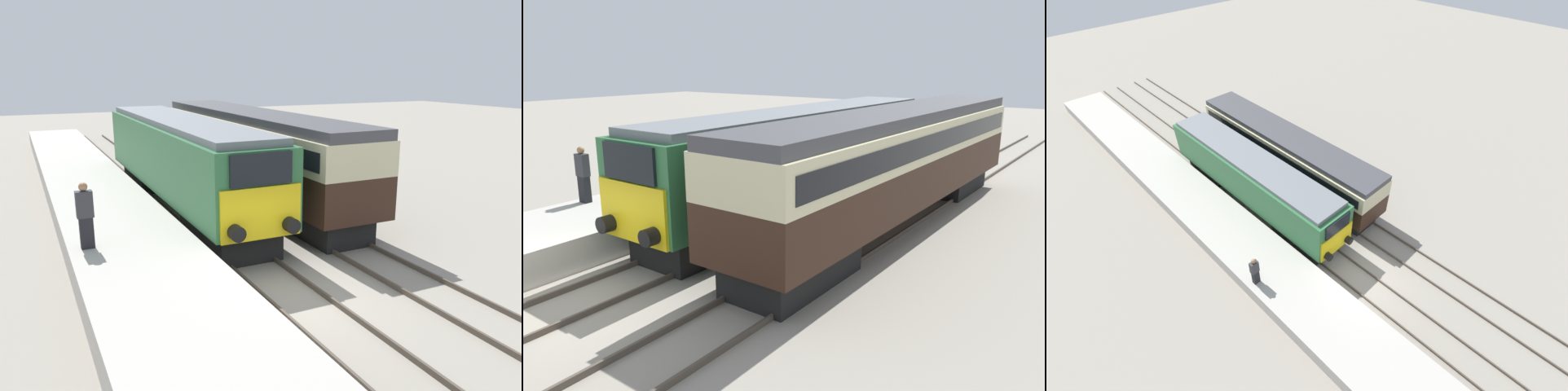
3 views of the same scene
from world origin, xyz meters
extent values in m
plane|color=gray|center=(0.00, 0.00, 0.00)|extent=(120.00, 120.00, 0.00)
cube|color=#B7B2A8|center=(-3.30, 8.00, 0.47)|extent=(3.50, 50.00, 0.93)
cube|color=#4C4238|center=(-0.72, 5.00, 0.07)|extent=(0.07, 60.00, 0.14)
cube|color=#4C4238|center=(0.72, 5.00, 0.07)|extent=(0.07, 60.00, 0.14)
cube|color=#4C4238|center=(2.68, 5.00, 0.07)|extent=(0.07, 60.00, 0.14)
cube|color=#4C4238|center=(4.12, 5.00, 0.07)|extent=(0.07, 60.00, 0.14)
cube|color=black|center=(0.00, 4.57, 0.50)|extent=(2.03, 4.00, 1.00)
cube|color=black|center=(0.00, 14.56, 0.50)|extent=(2.03, 4.00, 1.00)
cube|color=#2D6B3D|center=(0.00, 9.56, 2.26)|extent=(2.70, 15.00, 2.52)
cube|color=yellow|center=(0.00, 2.03, 1.76)|extent=(2.48, 0.10, 1.51)
cube|color=black|center=(0.00, 2.03, 3.02)|extent=(1.89, 0.10, 0.91)
cube|color=slate|center=(0.00, 9.56, 3.64)|extent=(2.38, 14.40, 0.24)
cylinder|color=black|center=(-0.85, 1.82, 1.35)|extent=(0.44, 0.35, 0.44)
cylinder|color=black|center=(0.85, 1.82, 1.35)|extent=(0.44, 0.35, 0.44)
cube|color=black|center=(3.40, 4.14, 0.47)|extent=(1.89, 3.60, 0.95)
cube|color=black|center=(3.40, 15.84, 0.47)|extent=(1.89, 3.60, 0.95)
cube|color=#331E14|center=(3.40, 9.99, 1.67)|extent=(2.70, 16.09, 1.44)
cube|color=beige|center=(3.40, 9.99, 2.96)|extent=(2.71, 16.09, 1.13)
cube|color=black|center=(3.40, 9.99, 2.96)|extent=(2.75, 15.45, 0.62)
cube|color=#424247|center=(3.40, 9.99, 3.71)|extent=(2.48, 16.09, 0.36)
cube|color=black|center=(-4.52, 3.58, 1.37)|extent=(0.36, 0.24, 0.87)
cube|color=#333338|center=(-4.52, 3.58, 2.17)|extent=(0.44, 0.26, 0.73)
sphere|color=#9E704C|center=(-4.52, 3.58, 2.65)|extent=(0.24, 0.24, 0.24)
camera|label=1|loc=(-5.97, -10.29, 5.72)|focal=35.00mm
camera|label=2|loc=(10.17, -5.50, 5.41)|focal=35.00mm
camera|label=3|loc=(-10.21, -5.99, 16.48)|focal=24.00mm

